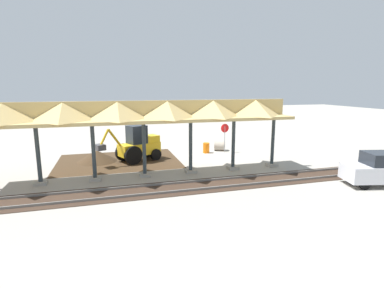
{
  "coord_description": "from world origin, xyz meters",
  "views": [
    {
      "loc": [
        8.48,
        23.07,
        5.76
      ],
      "look_at": [
        2.56,
        2.29,
        1.6
      ],
      "focal_mm": 28.0,
      "sensor_mm": 36.0,
      "label": 1
    }
  ],
  "objects_px": {
    "stop_sign": "(225,132)",
    "distant_parked_car": "(382,169)",
    "concrete_pipe": "(220,146)",
    "traffic_barrel": "(206,148)",
    "backhoe": "(138,145)"
  },
  "relations": [
    {
      "from": "stop_sign",
      "to": "distant_parked_car",
      "type": "distance_m",
      "value": 12.22
    },
    {
      "from": "concrete_pipe",
      "to": "traffic_barrel",
      "type": "distance_m",
      "value": 1.62
    },
    {
      "from": "stop_sign",
      "to": "traffic_barrel",
      "type": "relative_size",
      "value": 2.85
    },
    {
      "from": "stop_sign",
      "to": "distant_parked_car",
      "type": "xyz_separation_m",
      "value": [
        -5.59,
        10.83,
        -0.87
      ]
    },
    {
      "from": "backhoe",
      "to": "distant_parked_car",
      "type": "xyz_separation_m",
      "value": [
        -13.26,
        9.85,
        -0.28
      ]
    },
    {
      "from": "stop_sign",
      "to": "backhoe",
      "type": "bearing_deg",
      "value": 7.3
    },
    {
      "from": "stop_sign",
      "to": "backhoe",
      "type": "height_order",
      "value": "backhoe"
    },
    {
      "from": "backhoe",
      "to": "distant_parked_car",
      "type": "height_order",
      "value": "backhoe"
    },
    {
      "from": "stop_sign",
      "to": "concrete_pipe",
      "type": "height_order",
      "value": "stop_sign"
    },
    {
      "from": "concrete_pipe",
      "to": "traffic_barrel",
      "type": "relative_size",
      "value": 1.37
    },
    {
      "from": "backhoe",
      "to": "concrete_pipe",
      "type": "height_order",
      "value": "backhoe"
    },
    {
      "from": "concrete_pipe",
      "to": "traffic_barrel",
      "type": "xyz_separation_m",
      "value": [
        1.51,
        0.61,
        0.01
      ]
    },
    {
      "from": "traffic_barrel",
      "to": "concrete_pipe",
      "type": "bearing_deg",
      "value": -158.03
    },
    {
      "from": "backhoe",
      "to": "stop_sign",
      "type": "bearing_deg",
      "value": -172.7
    },
    {
      "from": "traffic_barrel",
      "to": "distant_parked_car",
      "type": "bearing_deg",
      "value": 122.78
    }
  ]
}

